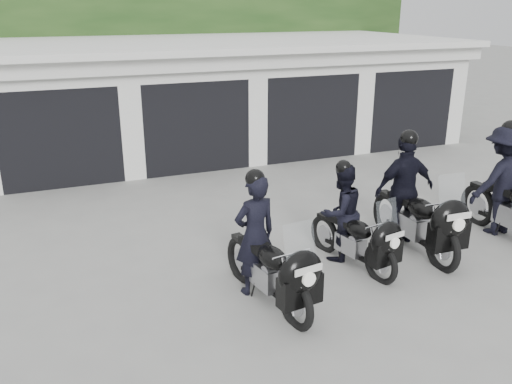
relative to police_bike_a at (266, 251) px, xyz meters
name	(u,v)px	position (x,y,z in m)	size (l,w,h in m)	color
ground	(297,266)	(0.85, 0.76, -0.75)	(80.00, 80.00, 0.00)	gray
garage_block	(171,98)	(0.85, 8.82, 0.68)	(16.40, 6.80, 2.96)	silver
background_vegetation	(147,38)	(1.22, 13.68, 2.02)	(20.00, 3.90, 5.80)	#193513
police_bike_a	(266,251)	(0.00, 0.00, 0.00)	(0.85, 2.16, 1.89)	black
police_bike_b	(348,220)	(1.65, 0.62, -0.03)	(0.93, 1.94, 1.70)	black
police_bike_c	(411,198)	(2.94, 0.77, 0.11)	(1.13, 2.34, 2.04)	black
police_bike_d	(510,188)	(4.80, 0.47, 0.15)	(1.28, 2.43, 2.11)	black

